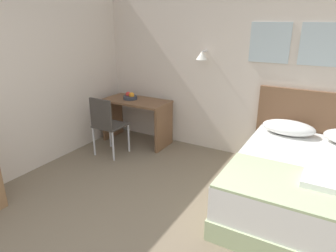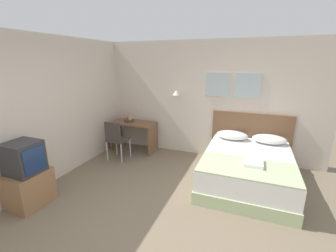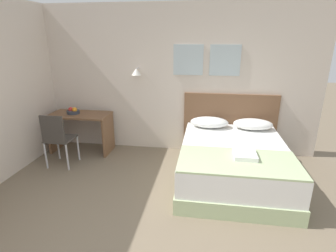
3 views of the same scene
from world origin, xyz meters
The scene contains 14 objects.
ground_plane centered at (0.00, 0.00, 0.00)m, with size 24.00×24.00×0.00m, color #756651.
wall_back centered at (0.01, 2.89, 1.33)m, with size 5.36×0.31×2.65m.
wall_left centered at (-2.31, -0.07, 1.32)m, with size 0.06×5.86×2.65m.
bed centered at (1.13, 1.80, 0.29)m, with size 1.55×1.99×0.58m.
headboard centered at (1.13, 2.83, 0.56)m, with size 1.67×0.06×1.12m.
pillow_left centered at (0.77, 2.56, 0.67)m, with size 0.66×0.38×0.18m.
pillow_right centered at (1.50, 2.56, 0.67)m, with size 0.66×0.38×0.18m.
throw_blanket centered at (1.13, 1.22, 0.59)m, with size 1.50×0.80×0.02m.
folded_towel_near_foot centered at (1.23, 1.36, 0.63)m, with size 0.29×0.36×0.06m.
desk centered at (-1.61, 2.50, 0.51)m, with size 1.09×0.55×0.74m.
desk_chair centered at (-1.68, 1.81, 0.54)m, with size 0.42×0.42×0.92m.
fruit_bowl centered at (-1.73, 2.49, 0.78)m, with size 0.23×0.23×0.12m.
tv_stand centered at (-2.02, -0.09, 0.28)m, with size 0.47×0.60×0.56m.
television centered at (-2.02, -0.09, 0.80)m, with size 0.46×0.44×0.49m.
Camera 2 is at (1.13, -2.20, 2.20)m, focal length 24.00 mm.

